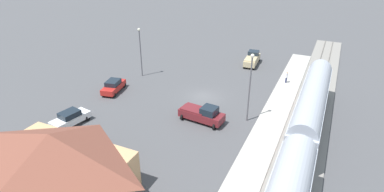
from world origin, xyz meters
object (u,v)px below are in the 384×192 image
sedan_red (113,86)px  station_building (55,163)px  pedestrian_on_platform (287,77)px  passenger_train (299,153)px  pickup_maroon (202,114)px  pickup_tan (252,59)px  light_pole_lot_center (140,46)px  sedan_white (70,118)px  light_pole_near_platform (250,81)px

sedan_red → station_building: bearing=114.4°
pedestrian_on_platform → passenger_train: bearing=102.1°
passenger_train → pickup_maroon: (11.57, -5.81, -1.83)m
pickup_tan → light_pole_lot_center: 19.37m
pickup_maroon → pickup_tan: bearing=-90.6°
light_pole_lot_center → pedestrian_on_platform: bearing=-164.0°
passenger_train → sedan_red: bearing=-17.1°
sedan_white → light_pole_near_platform: light_pole_near_platform is taller
sedan_red → pickup_tan: (-14.89, -19.04, 0.15)m
passenger_train → light_pole_near_platform: size_ratio=4.62×
sedan_white → sedan_red: bearing=-83.8°
pedestrian_on_platform → light_pole_near_platform: size_ratio=0.20×
sedan_red → sedan_white: same height
pickup_tan → pedestrian_on_platform: bearing=137.9°
station_building → sedan_white: station_building is taller
sedan_red → sedan_white: bearing=96.2°
station_building → sedan_white: bearing=-50.5°
pickup_tan → light_pole_lot_center: light_pole_lot_center is taller
station_building → light_pole_lot_center: (7.81, -24.88, 1.78)m
pickup_tan → sedan_white: size_ratio=1.16×
pickup_maroon → light_pole_lot_center: size_ratio=0.73×
station_building → light_pole_near_platform: size_ratio=1.49×
light_pole_near_platform → pickup_maroon: bearing=27.4°
station_building → light_pole_lot_center: light_pole_lot_center is taller
sedan_red → light_pole_lot_center: (-0.41, -6.74, 3.95)m
pickup_tan → station_building: bearing=79.8°
pickup_maroon → sedan_white: bearing=27.6°
passenger_train → pickup_maroon: bearing=-26.6°
station_building → light_pole_near_platform: bearing=-121.4°
passenger_train → pickup_tan: size_ratio=7.00×
pickup_tan → sedan_red: bearing=52.0°
pedestrian_on_platform → sedan_white: bearing=47.0°
sedan_red → light_pole_lot_center: 7.82m
light_pole_near_platform → station_building: bearing=58.6°
pickup_tan → passenger_train: bearing=112.7°
pickup_tan → sedan_white: bearing=64.0°
light_pole_lot_center → passenger_train: bearing=150.1°
light_pole_lot_center → pickup_maroon: bearing=147.7°
pickup_maroon → sedan_red: (14.65, -2.27, -0.15)m
passenger_train → station_building: 20.62m
sedan_red → light_pole_near_platform: bearing=-179.4°
passenger_train → light_pole_near_platform: 10.97m
pickup_maroon → sedan_white: size_ratio=1.17×
passenger_train → light_pole_near_platform: bearing=-50.6°
pickup_maroon → sedan_red: 14.83m
sedan_red → sedan_white: (-1.03, 9.41, 0.00)m
sedan_red → light_pole_near_platform: (-19.42, -0.20, 4.33)m
pedestrian_on_platform → sedan_red: pedestrian_on_platform is taller
light_pole_near_platform → light_pole_lot_center: (19.01, -6.54, -0.38)m
station_building → pedestrian_on_platform: (-13.53, -30.99, -1.77)m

